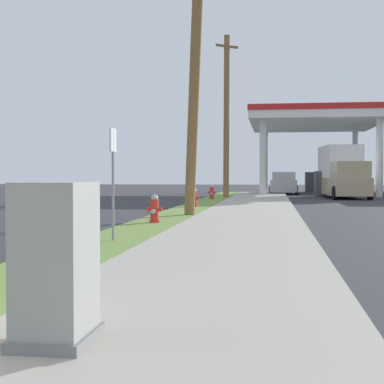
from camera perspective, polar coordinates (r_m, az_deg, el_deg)
The scene contains 10 objects.
fire_hydrant_second at distance 15.26m, azimuth -3.69°, elevation -1.77°, with size 0.42×0.38×0.74m.
fire_hydrant_third at distance 22.81m, azimuth 0.19°, elevation -0.63°, with size 0.42×0.37×0.74m.
fire_hydrant_fourth at distance 30.37m, azimuth 1.94°, elevation -0.06°, with size 0.42×0.37×0.74m.
utility_pole_midground at distance 17.86m, azimuth 0.37°, elevation 13.95°, with size 1.11×2.32×9.91m.
utility_pole_background at distance 32.73m, azimuth 3.39°, elevation 7.52°, with size 1.19×0.93×8.99m.
utility_cabinet at distance 4.44m, azimuth -13.15°, elevation -7.29°, with size 0.54×0.68×1.19m.
street_sign_post at distance 11.14m, azimuth -7.74°, elevation 3.07°, with size 0.05×0.36×2.12m.
car_silver_by_near_pump at distance 42.33m, azimuth 8.99°, elevation 0.78°, with size 2.07×4.56×1.57m.
truck_tan_at_forecourt at distance 35.62m, azimuth 14.44°, elevation 1.82°, with size 2.66×6.56×3.11m.
truck_teal_on_apron at distance 45.75m, azimuth 14.20°, elevation 1.06°, with size 2.23×5.44×1.97m.
Camera 1 is at (3.77, -3.34, 1.36)m, focal length 54.56 mm.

